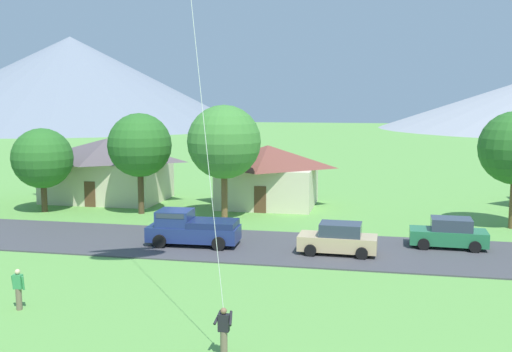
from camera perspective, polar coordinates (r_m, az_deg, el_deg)
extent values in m
cube|color=#424247|center=(33.95, 2.42, -6.85)|extent=(160.00, 7.58, 0.08)
cone|color=slate|center=(183.71, -17.26, 8.59)|extent=(103.02, 103.02, 26.12)
cube|color=beige|center=(50.84, -14.01, -0.41)|extent=(9.28, 6.41, 3.32)
pyramid|color=#564C51|center=(50.57, -14.10, 2.48)|extent=(10.02, 6.92, 1.82)
cube|color=brown|center=(48.09, -15.64, -1.70)|extent=(0.90, 0.06, 2.00)
cube|color=beige|center=(46.90, 1.15, -0.98)|extent=(7.25, 6.36, 3.08)
pyramid|color=brown|center=(46.61, 1.16, 1.93)|extent=(7.83, 6.87, 1.69)
cube|color=brown|center=(43.89, 0.39, -2.28)|extent=(0.90, 0.06, 2.00)
cylinder|color=#4C3823|center=(44.38, -10.98, -1.45)|extent=(0.44, 0.44, 3.31)
sphere|color=#286623|center=(43.99, -11.09, 2.93)|extent=(4.64, 4.64, 4.64)
cylinder|color=brown|center=(41.56, -3.05, -1.78)|extent=(0.44, 0.44, 3.52)
sphere|color=#3D7F33|center=(41.13, -3.08, 3.29)|extent=(5.11, 5.11, 5.11)
cylinder|color=#4C3823|center=(47.04, -19.65, -1.84)|extent=(0.44, 0.44, 2.35)
sphere|color=#286623|center=(46.68, -19.80, 1.61)|extent=(4.46, 4.46, 4.46)
cube|color=#237042|center=(35.36, 17.93, -5.56)|extent=(4.25, 1.93, 0.80)
cube|color=#2D3847|center=(35.21, 18.22, -4.39)|extent=(2.25, 1.65, 0.68)
cylinder|color=black|center=(34.43, 15.78, -6.30)|extent=(0.65, 0.26, 0.64)
cylinder|color=black|center=(36.22, 15.66, -5.62)|extent=(0.65, 0.26, 0.64)
cylinder|color=black|center=(34.67, 20.26, -6.40)|extent=(0.65, 0.26, 0.64)
cylinder|color=black|center=(36.45, 19.92, -5.71)|extent=(0.65, 0.26, 0.64)
cube|color=tan|center=(32.65, 7.82, -6.33)|extent=(4.25, 1.92, 0.80)
cube|color=#2D3847|center=(32.47, 8.11, -5.07)|extent=(2.24, 1.65, 0.68)
cylinder|color=black|center=(31.98, 5.23, -7.10)|extent=(0.65, 0.26, 0.64)
cylinder|color=black|center=(33.75, 5.67, -6.33)|extent=(0.65, 0.26, 0.64)
cylinder|color=black|center=(31.74, 10.10, -7.31)|extent=(0.65, 0.26, 0.64)
cylinder|color=black|center=(33.52, 10.28, -6.51)|extent=(0.65, 0.26, 0.64)
cube|color=navy|center=(34.39, -5.99, -5.47)|extent=(5.27, 2.19, 0.84)
cube|color=navy|center=(34.51, -7.77, -3.98)|extent=(1.97, 1.91, 0.90)
cube|color=#2D3847|center=(34.46, -7.78, -3.54)|extent=(1.68, 1.94, 0.28)
cube|color=navy|center=(33.97, -4.13, -4.57)|extent=(2.77, 2.06, 0.36)
cylinder|color=black|center=(34.00, -9.22, -6.19)|extent=(0.77, 0.31, 0.76)
cylinder|color=black|center=(35.88, -8.18, -5.44)|extent=(0.77, 0.31, 0.76)
cylinder|color=black|center=(33.08, -3.60, -6.49)|extent=(0.77, 0.31, 0.76)
cylinder|color=black|center=(35.02, -2.84, -5.70)|extent=(0.77, 0.31, 0.76)
cylinder|color=#70604C|center=(20.25, -3.10, -15.79)|extent=(0.24, 0.24, 0.88)
cube|color=black|center=(19.97, -3.11, -13.86)|extent=(0.36, 0.22, 0.58)
sphere|color=brown|center=(19.83, -3.12, -12.79)|extent=(0.21, 0.21, 0.21)
cylinder|color=black|center=(20.03, -3.70, -13.37)|extent=(0.18, 0.55, 0.37)
cylinder|color=black|center=(19.93, -2.44, -13.48)|extent=(0.18, 0.55, 0.37)
cylinder|color=silver|center=(19.81, -5.85, 12.90)|extent=(2.24, 1.71, 17.54)
cylinder|color=#70604C|center=(26.12, -21.77, -10.90)|extent=(0.24, 0.24, 0.88)
cube|color=#388E51|center=(25.90, -21.85, -9.36)|extent=(0.36, 0.22, 0.58)
sphere|color=beige|center=(25.79, -21.90, -8.51)|extent=(0.21, 0.21, 0.21)
cylinder|color=#388E51|center=(26.03, -22.26, -9.41)|extent=(0.12, 0.18, 0.59)
cylinder|color=#388E51|center=(25.80, -21.43, -9.53)|extent=(0.12, 0.18, 0.59)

